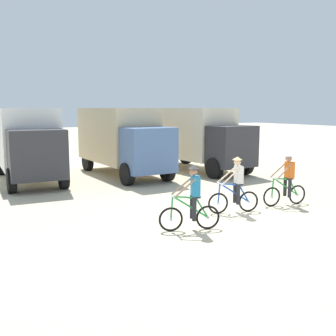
# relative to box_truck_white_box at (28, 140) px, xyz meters

# --- Properties ---
(ground_plane) EXTENTS (120.00, 120.00, 0.00)m
(ground_plane) POSITION_rel_box_truck_white_box_xyz_m (3.49, -9.81, -1.87)
(ground_plane) COLOR beige
(box_truck_white_box) EXTENTS (3.00, 6.94, 3.35)m
(box_truck_white_box) POSITION_rel_box_truck_white_box_xyz_m (0.00, 0.00, 0.00)
(box_truck_white_box) COLOR white
(box_truck_white_box) RESTS_ON ground
(box_truck_tan_camper) EXTENTS (2.48, 6.79, 3.35)m
(box_truck_tan_camper) POSITION_rel_box_truck_white_box_xyz_m (4.39, -0.87, 0.00)
(box_truck_tan_camper) COLOR #CCB78E
(box_truck_tan_camper) RESTS_ON ground
(box_truck_cream_rv) EXTENTS (2.64, 6.84, 3.35)m
(box_truck_cream_rv) POSITION_rel_box_truck_white_box_xyz_m (8.52, -1.48, 0.00)
(box_truck_cream_rv) COLOR beige
(box_truck_cream_rv) RESTS_ON ground
(cyclist_orange_shirt) EXTENTS (1.64, 0.75, 1.82)m
(cyclist_orange_shirt) POSITION_rel_box_truck_white_box_xyz_m (1.92, -10.42, -1.03)
(cyclist_orange_shirt) COLOR black
(cyclist_orange_shirt) RESTS_ON ground
(cyclist_cowboy_hat) EXTENTS (1.67, 0.69, 1.82)m
(cyclist_cowboy_hat) POSITION_rel_box_truck_white_box_xyz_m (4.21, -9.61, -1.03)
(cyclist_cowboy_hat) COLOR black
(cyclist_cowboy_hat) RESTS_ON ground
(cyclist_near_camera) EXTENTS (1.71, 0.56, 1.82)m
(cyclist_near_camera) POSITION_rel_box_truck_white_box_xyz_m (6.39, -9.77, -1.03)
(cyclist_near_camera) COLOR black
(cyclist_near_camera) RESTS_ON ground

